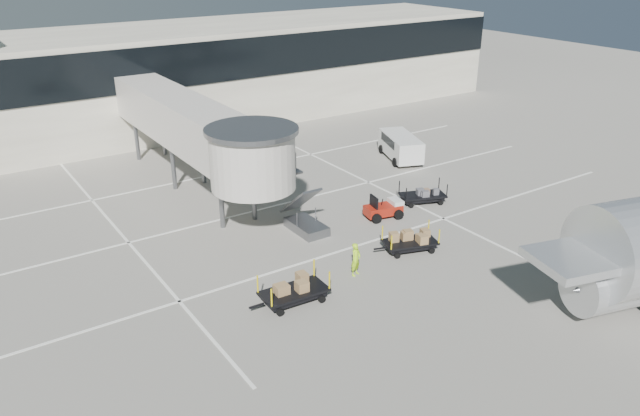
# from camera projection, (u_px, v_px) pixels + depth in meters

# --- Properties ---
(ground) EXTENTS (140.00, 140.00, 0.00)m
(ground) POSITION_uv_depth(u_px,v_px,m) (384.00, 260.00, 31.11)
(ground) COLOR #9D988D
(ground) RESTS_ON ground
(lane_markings) EXTENTS (40.00, 30.00, 0.02)m
(lane_markings) POSITION_uv_depth(u_px,v_px,m) (278.00, 202.00, 37.89)
(lane_markings) COLOR white
(lane_markings) RESTS_ON ground
(terminal) EXTENTS (64.00, 12.11, 15.20)m
(terminal) POSITION_uv_depth(u_px,v_px,m) (156.00, 77.00, 52.15)
(terminal) COLOR white
(terminal) RESTS_ON ground
(jet_bridge) EXTENTS (5.70, 20.40, 6.03)m
(jet_bridge) POSITION_uv_depth(u_px,v_px,m) (203.00, 132.00, 36.75)
(jet_bridge) COLOR beige
(jet_bridge) RESTS_ON ground
(baggage_tug) EXTENTS (2.31, 1.72, 1.41)m
(baggage_tug) POSITION_uv_depth(u_px,v_px,m) (384.00, 209.00, 35.70)
(baggage_tug) COLOR maroon
(baggage_tug) RESTS_ON ground
(suitcase_cart) EXTENTS (3.36, 2.21, 1.30)m
(suitcase_cart) POSITION_uv_depth(u_px,v_px,m) (422.00, 196.00, 37.68)
(suitcase_cart) COLOR black
(suitcase_cart) RESTS_ON ground
(box_cart_near) EXTENTS (3.39, 2.09, 1.31)m
(box_cart_near) POSITION_uv_depth(u_px,v_px,m) (411.00, 242.00, 31.82)
(box_cart_near) COLOR black
(box_cart_near) RESTS_ON ground
(box_cart_far) EXTENTS (3.68, 1.62, 1.43)m
(box_cart_far) POSITION_uv_depth(u_px,v_px,m) (294.00, 292.00, 27.29)
(box_cart_far) COLOR black
(box_cart_far) RESTS_ON ground
(ground_worker) EXTENTS (0.70, 0.59, 1.65)m
(ground_worker) POSITION_uv_depth(u_px,v_px,m) (356.00, 259.00, 29.42)
(ground_worker) COLOR #A5E418
(ground_worker) RESTS_ON ground
(minivan) EXTENTS (3.39, 4.99, 1.76)m
(minivan) POSITION_uv_depth(u_px,v_px,m) (400.00, 145.00, 45.13)
(minivan) COLOR silver
(minivan) RESTS_ON ground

